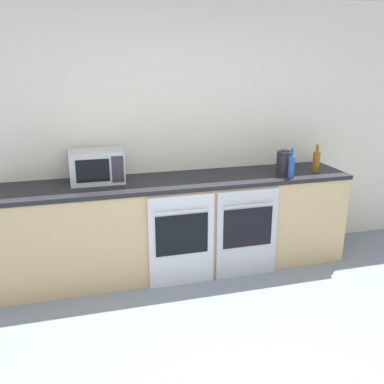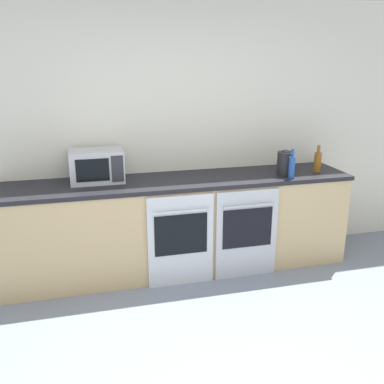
{
  "view_description": "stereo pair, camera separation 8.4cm",
  "coord_description": "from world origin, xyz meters",
  "px_view_note": "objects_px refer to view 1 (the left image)",
  "views": [
    {
      "loc": [
        -0.94,
        -1.85,
        2.01
      ],
      "look_at": [
        0.13,
        1.97,
        0.79
      ],
      "focal_mm": 40.0,
      "sensor_mm": 36.0,
      "label": 1
    },
    {
      "loc": [
        -0.86,
        -1.87,
        2.01
      ],
      "look_at": [
        0.13,
        1.97,
        0.79
      ],
      "focal_mm": 40.0,
      "sensor_mm": 36.0,
      "label": 2
    }
  ],
  "objects_px": {
    "bottle_amber": "(316,161)",
    "kettle": "(285,163)",
    "oven_left": "(182,240)",
    "bottle_blue": "(291,166)",
    "oven_right": "(247,233)",
    "microwave": "(97,166)"
  },
  "relations": [
    {
      "from": "bottle_amber",
      "to": "bottle_blue",
      "type": "relative_size",
      "value": 0.94
    },
    {
      "from": "microwave",
      "to": "oven_left",
      "type": "bearing_deg",
      "value": -33.06
    },
    {
      "from": "oven_left",
      "to": "microwave",
      "type": "xyz_separation_m",
      "value": [
        -0.69,
        0.45,
        0.64
      ]
    },
    {
      "from": "bottle_amber",
      "to": "kettle",
      "type": "relative_size",
      "value": 1.12
    },
    {
      "from": "microwave",
      "to": "kettle",
      "type": "relative_size",
      "value": 2.01
    },
    {
      "from": "bottle_blue",
      "to": "kettle",
      "type": "distance_m",
      "value": 0.14
    },
    {
      "from": "oven_left",
      "to": "kettle",
      "type": "relative_size",
      "value": 3.61
    },
    {
      "from": "oven_left",
      "to": "oven_right",
      "type": "height_order",
      "value": "same"
    },
    {
      "from": "bottle_amber",
      "to": "bottle_blue",
      "type": "distance_m",
      "value": 0.4
    },
    {
      "from": "oven_right",
      "to": "oven_left",
      "type": "bearing_deg",
      "value": 180.0
    },
    {
      "from": "oven_right",
      "to": "bottle_blue",
      "type": "relative_size",
      "value": 3.01
    },
    {
      "from": "oven_left",
      "to": "bottle_blue",
      "type": "relative_size",
      "value": 3.01
    },
    {
      "from": "oven_left",
      "to": "bottle_amber",
      "type": "xyz_separation_m",
      "value": [
        1.48,
        0.26,
        0.59
      ]
    },
    {
      "from": "oven_left",
      "to": "oven_right",
      "type": "relative_size",
      "value": 1.0
    },
    {
      "from": "bottle_blue",
      "to": "kettle",
      "type": "relative_size",
      "value": 1.2
    },
    {
      "from": "kettle",
      "to": "bottle_blue",
      "type": "bearing_deg",
      "value": -89.54
    },
    {
      "from": "oven_left",
      "to": "microwave",
      "type": "height_order",
      "value": "microwave"
    },
    {
      "from": "oven_left",
      "to": "bottle_amber",
      "type": "relative_size",
      "value": 3.21
    },
    {
      "from": "oven_right",
      "to": "microwave",
      "type": "distance_m",
      "value": 1.54
    },
    {
      "from": "oven_left",
      "to": "bottle_blue",
      "type": "bearing_deg",
      "value": 5.15
    },
    {
      "from": "bottle_blue",
      "to": "kettle",
      "type": "bearing_deg",
      "value": 90.46
    },
    {
      "from": "oven_left",
      "to": "microwave",
      "type": "distance_m",
      "value": 1.04
    }
  ]
}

